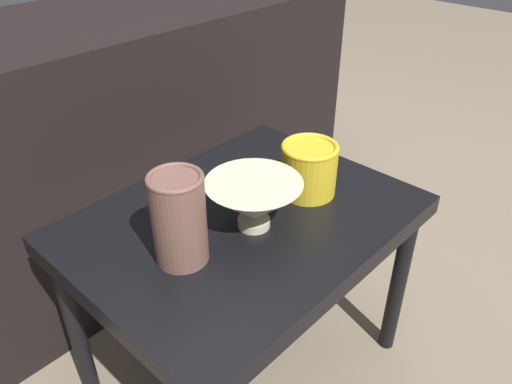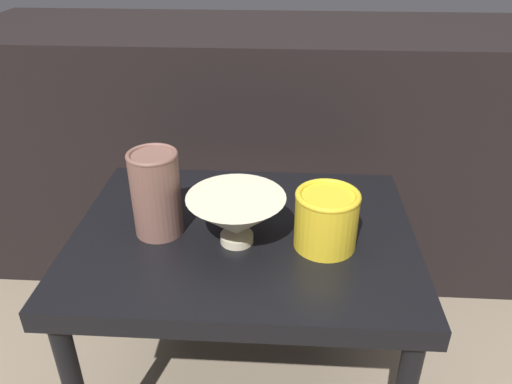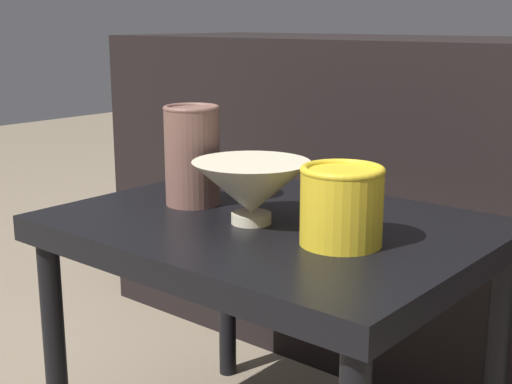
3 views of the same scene
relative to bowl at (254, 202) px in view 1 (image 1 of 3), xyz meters
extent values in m
plane|color=#7F705B|center=(0.01, 0.04, -0.50)|extent=(8.00, 8.00, 0.00)
cube|color=black|center=(0.01, 0.04, -0.07)|extent=(0.65, 0.49, 0.04)
cylinder|color=black|center=(0.30, -0.17, -0.30)|extent=(0.04, 0.04, 0.40)
cylinder|color=black|center=(-0.28, 0.25, -0.30)|extent=(0.04, 0.04, 0.40)
cylinder|color=black|center=(0.30, 0.25, -0.30)|extent=(0.04, 0.04, 0.40)
cube|color=black|center=(0.01, 0.63, -0.15)|extent=(1.62, 0.50, 0.70)
cylinder|color=beige|center=(0.00, 0.00, -0.05)|extent=(0.06, 0.06, 0.02)
cone|color=beige|center=(0.00, 0.00, 0.00)|extent=(0.18, 0.18, 0.08)
cylinder|color=brown|center=(-0.15, 0.03, 0.03)|extent=(0.09, 0.09, 0.16)
torus|color=brown|center=(-0.15, 0.03, 0.11)|extent=(0.09, 0.09, 0.01)
cylinder|color=gold|center=(0.16, 0.00, 0.00)|extent=(0.11, 0.11, 0.10)
torus|color=gold|center=(0.16, 0.00, 0.05)|extent=(0.11, 0.11, 0.01)
camera|label=1|loc=(-0.54, -0.51, 0.51)|focal=35.00mm
camera|label=2|loc=(0.08, -0.75, 0.48)|focal=35.00mm
camera|label=3|loc=(0.67, -0.79, 0.25)|focal=50.00mm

